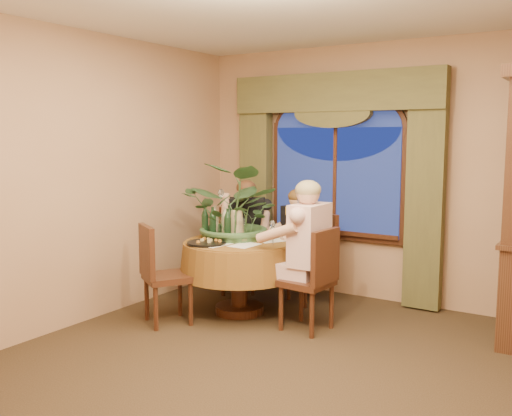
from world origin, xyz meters
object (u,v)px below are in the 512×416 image
Objects in this scene: chair_front_left at (168,275)px; wine_bottle_2 at (215,221)px; dining_table at (239,277)px; stoneware_vase at (237,225)px; chair_right at (307,279)px; olive_bowl at (242,240)px; wine_bottle_4 at (229,220)px; person_back at (247,237)px; chair_back_right at (310,259)px; wine_bottle_0 at (213,223)px; chair_back at (237,251)px; person_scarf at (299,246)px; person_pink at (309,254)px; wine_bottle_1 at (205,222)px; wine_bottle_3 at (225,223)px; wine_bottle_5 at (228,225)px; centerpiece_plant at (238,175)px.

wine_bottle_2 is at bearing 117.87° from chair_front_left.
dining_table is 0.54m from stoneware_vase.
wine_bottle_2 reaches higher than chair_right.
olive_bowl is 0.43m from wine_bottle_4.
chair_right is at bearing 57.05° from chair_front_left.
wine_bottle_4 is at bearing 112.76° from chair_front_left.
person_back reaches higher than stoneware_vase.
chair_back_right is 6.11× the size of olive_bowl.
chair_right is at bearing -1.78° from wine_bottle_0.
person_scarf reaches higher than chair_back.
stoneware_vase reaches higher than dining_table.
chair_back_right is 0.73× the size of person_back.
chair_back and chair_front_left have the same top height.
wine_bottle_0 is at bearing -64.97° from wine_bottle_2.
chair_right is at bearing -6.87° from wine_bottle_2.
stoneware_vase is at bearing 137.89° from olive_bowl.
person_pink is (1.20, 0.62, 0.22)m from chair_front_left.
chair_back_right is 2.91× the size of wine_bottle_2.
chair_back is 0.76m from wine_bottle_2.
chair_back_right is 1.22m from wine_bottle_1.
dining_table is 0.93× the size of person_back.
wine_bottle_0 is 0.13m from wine_bottle_3.
person_back is at bearing 114.32° from stoneware_vase.
stoneware_vase reaches higher than chair_back.
chair_back is at bearing 117.23° from wine_bottle_5.
chair_back is 0.81m from wine_bottle_3.
wine_bottle_1 is (-0.47, 0.01, 0.14)m from olive_bowl.
stoneware_vase is (-0.42, -0.58, 0.27)m from person_scarf.
chair_back is 0.83m from wine_bottle_1.
chair_back is at bearing 114.63° from wine_bottle_4.
person_back reaches higher than wine_bottle_4.
wine_bottle_4 is (-0.59, -0.47, 0.29)m from person_scarf.
person_back reaches higher than chair_back_right.
centerpiece_plant reaches higher than person_scarf.
person_back is at bearing 117.85° from dining_table.
wine_bottle_5 is at bearing 84.80° from person_scarf.
chair_back reaches higher than olive_bowl.
wine_bottle_1 is at bearing 60.12° from chair_back.
centerpiece_plant is 3.59× the size of wine_bottle_5.
chair_right is 2.91× the size of wine_bottle_2.
centerpiece_plant is (-0.42, -0.55, 0.79)m from person_scarf.
person_scarf is 0.96m from wine_bottle_2.
centerpiece_plant reaches higher than chair_back_right.
wine_bottle_0 reaches higher than dining_table.
wine_bottle_0 is at bearing 179.22° from wine_bottle_5.
wine_bottle_1 reaches higher than olive_bowl.
chair_front_left is at bearing -94.81° from wine_bottle_2.
person_scarf is (0.68, -0.01, -0.03)m from person_back.
stoneware_vase is at bearing 22.67° from wine_bottle_1.
person_scarf is (-0.48, 0.75, 0.14)m from chair_right.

